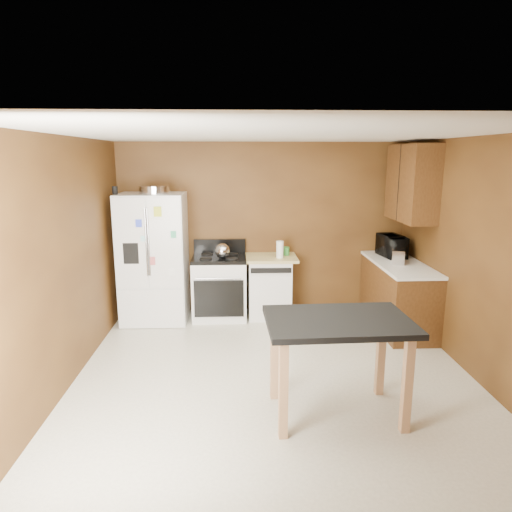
{
  "coord_description": "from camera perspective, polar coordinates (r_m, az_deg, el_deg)",
  "views": [
    {
      "loc": [
        -0.39,
        -4.42,
        2.29
      ],
      "look_at": [
        -0.16,
        0.85,
        1.14
      ],
      "focal_mm": 32.0,
      "sensor_mm": 36.0,
      "label": 1
    }
  ],
  "objects": [
    {
      "name": "floor",
      "position": [
        4.99,
        2.34,
        -15.0
      ],
      "size": [
        4.5,
        4.5,
        0.0
      ],
      "primitive_type": "plane",
      "color": "silver",
      "rests_on": "ground"
    },
    {
      "name": "ceiling",
      "position": [
        4.44,
        2.63,
        15.01
      ],
      "size": [
        4.5,
        4.5,
        0.0
      ],
      "primitive_type": "plane",
      "rotation": [
        3.14,
        0.0,
        0.0
      ],
      "color": "white",
      "rests_on": "ground"
    },
    {
      "name": "wall_back",
      "position": [
        6.76,
        0.85,
        3.47
      ],
      "size": [
        4.2,
        0.0,
        4.2
      ],
      "primitive_type": "plane",
      "rotation": [
        1.57,
        0.0,
        0.0
      ],
      "color": "brown",
      "rests_on": "ground"
    },
    {
      "name": "wall_front",
      "position": [
        2.44,
        7.08,
        -13.07
      ],
      "size": [
        4.2,
        0.0,
        4.2
      ],
      "primitive_type": "plane",
      "rotation": [
        -1.57,
        0.0,
        0.0
      ],
      "color": "brown",
      "rests_on": "ground"
    },
    {
      "name": "wall_left",
      "position": [
        4.85,
        -23.07,
        -1.07
      ],
      "size": [
        0.0,
        4.5,
        4.5
      ],
      "primitive_type": "plane",
      "rotation": [
        1.57,
        0.0,
        1.57
      ],
      "color": "brown",
      "rests_on": "ground"
    },
    {
      "name": "wall_right",
      "position": [
        5.18,
        26.31,
        -0.58
      ],
      "size": [
        0.0,
        4.5,
        4.5
      ],
      "primitive_type": "plane",
      "rotation": [
        1.57,
        0.0,
        -1.57
      ],
      "color": "brown",
      "rests_on": "ground"
    },
    {
      "name": "roasting_pan",
      "position": [
        6.39,
        -12.57,
        8.09
      ],
      "size": [
        0.41,
        0.41,
        0.1
      ],
      "primitive_type": "cylinder",
      "color": "silver",
      "rests_on": "refrigerator"
    },
    {
      "name": "pen_cup",
      "position": [
        6.36,
        -17.22,
        7.85
      ],
      "size": [
        0.07,
        0.07,
        0.11
      ],
      "primitive_type": "cylinder",
      "color": "black",
      "rests_on": "refrigerator"
    },
    {
      "name": "kettle",
      "position": [
        6.36,
        -4.21,
        0.64
      ],
      "size": [
        0.21,
        0.21,
        0.21
      ],
      "primitive_type": "sphere",
      "color": "silver",
      "rests_on": "gas_range"
    },
    {
      "name": "paper_towel",
      "position": [
        6.44,
        3.0,
        0.82
      ],
      "size": [
        0.11,
        0.11,
        0.24
      ],
      "primitive_type": "cylinder",
      "rotation": [
        0.0,
        0.0,
        -0.13
      ],
      "color": "white",
      "rests_on": "dishwasher"
    },
    {
      "name": "green_canister",
      "position": [
        6.63,
        3.74,
        0.63
      ],
      "size": [
        0.13,
        0.13,
        0.12
      ],
      "primitive_type": "cylinder",
      "rotation": [
        0.0,
        0.0,
        0.17
      ],
      "color": "green",
      "rests_on": "dishwasher"
    },
    {
      "name": "toaster",
      "position": [
        6.35,
        17.35,
        -0.04
      ],
      "size": [
        0.23,
        0.29,
        0.19
      ],
      "primitive_type": "cube",
      "rotation": [
        0.0,
        0.0,
        -0.32
      ],
      "color": "silver",
      "rests_on": "right_cabinets"
    },
    {
      "name": "microwave",
      "position": [
        6.75,
        16.62,
        1.11
      ],
      "size": [
        0.41,
        0.54,
        0.28
      ],
      "primitive_type": "imported",
      "rotation": [
        0.0,
        0.0,
        1.72
      ],
      "color": "black",
      "rests_on": "right_cabinets"
    },
    {
      "name": "refrigerator",
      "position": [
        6.54,
        -12.64,
        -0.25
      ],
      "size": [
        0.9,
        0.8,
        1.8
      ],
      "color": "white",
      "rests_on": "ground"
    },
    {
      "name": "gas_range",
      "position": [
        6.61,
        -4.57,
        -3.78
      ],
      "size": [
        0.76,
        0.68,
        1.1
      ],
      "color": "white",
      "rests_on": "ground"
    },
    {
      "name": "dishwasher",
      "position": [
        6.65,
        1.67,
        -3.74
      ],
      "size": [
        0.78,
        0.63,
        0.89
      ],
      "color": "white",
      "rests_on": "ground"
    },
    {
      "name": "right_cabinets",
      "position": [
        6.46,
        17.77,
        -0.65
      ],
      "size": [
        0.63,
        1.58,
        2.45
      ],
      "color": "#5A3518",
      "rests_on": "ground"
    },
    {
      "name": "island",
      "position": [
        4.12,
        10.19,
        -9.53
      ],
      "size": [
        1.28,
        0.88,
        0.91
      ],
      "color": "black",
      "rests_on": "ground"
    }
  ]
}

